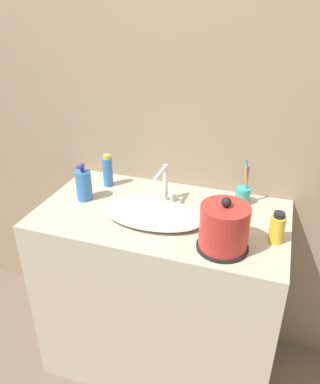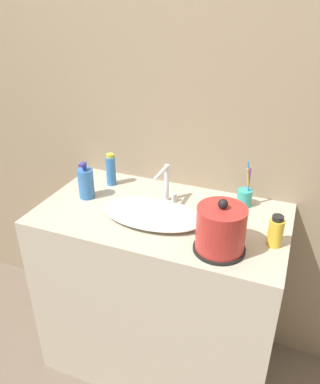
# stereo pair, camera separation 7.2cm
# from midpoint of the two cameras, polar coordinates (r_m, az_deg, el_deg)

# --- Properties ---
(wall_back) EXTENTS (6.00, 0.04, 2.60)m
(wall_back) POSITION_cam_midpoint_polar(r_m,az_deg,el_deg) (1.71, 5.41, 14.16)
(wall_back) COLOR gray
(wall_back) RESTS_ON ground_plane
(vanity_counter) EXTENTS (1.06, 0.58, 0.88)m
(vanity_counter) POSITION_cam_midpoint_polar(r_m,az_deg,el_deg) (1.86, 1.32, -14.88)
(vanity_counter) COLOR #B7AD99
(vanity_counter) RESTS_ON ground_plane
(sink_basin) EXTENTS (0.44, 0.25, 0.05)m
(sink_basin) POSITION_cam_midpoint_polar(r_m,az_deg,el_deg) (1.55, 0.13, -3.29)
(sink_basin) COLOR silver
(sink_basin) RESTS_ON vanity_counter
(faucet) EXTENTS (0.06, 0.15, 0.17)m
(faucet) POSITION_cam_midpoint_polar(r_m,az_deg,el_deg) (1.63, 2.21, 1.47)
(faucet) COLOR silver
(faucet) RESTS_ON vanity_counter
(electric_kettle) EXTENTS (0.19, 0.19, 0.21)m
(electric_kettle) POSITION_cam_midpoint_polar(r_m,az_deg,el_deg) (1.36, 10.72, -5.87)
(electric_kettle) COLOR black
(electric_kettle) RESTS_ON vanity_counter
(toothbrush_cup) EXTENTS (0.06, 0.06, 0.22)m
(toothbrush_cup) POSITION_cam_midpoint_polar(r_m,az_deg,el_deg) (1.68, 13.97, -0.70)
(toothbrush_cup) COLOR teal
(toothbrush_cup) RESTS_ON vanity_counter
(lotion_bottle) EXTENTS (0.07, 0.07, 0.17)m
(lotion_bottle) POSITION_cam_midpoint_polar(r_m,az_deg,el_deg) (1.71, -10.04, 1.33)
(lotion_bottle) COLOR #3370B7
(lotion_bottle) RESTS_ON vanity_counter
(shampoo_bottle) EXTENTS (0.06, 0.06, 0.13)m
(shampoo_bottle) POSITION_cam_midpoint_polar(r_m,az_deg,el_deg) (1.45, 18.58, -5.75)
(shampoo_bottle) COLOR gold
(shampoo_bottle) RESTS_ON vanity_counter
(mouthwash_bottle) EXTENTS (0.05, 0.05, 0.16)m
(mouthwash_bottle) POSITION_cam_midpoint_polar(r_m,az_deg,el_deg) (1.82, -6.38, 3.35)
(mouthwash_bottle) COLOR #3370B7
(mouthwash_bottle) RESTS_ON vanity_counter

